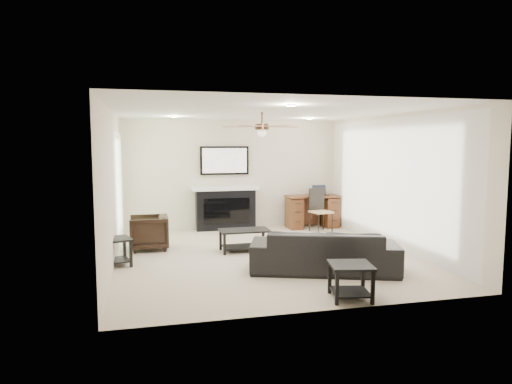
% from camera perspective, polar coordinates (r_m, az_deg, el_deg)
% --- Properties ---
extents(room_shell, '(5.50, 5.54, 2.52)m').
position_cam_1_polar(room_shell, '(7.98, 2.09, 4.08)').
color(room_shell, beige).
rests_on(room_shell, ground).
extents(sofa, '(2.39, 1.55, 0.65)m').
position_cam_1_polar(sofa, '(7.12, 8.50, -7.26)').
color(sofa, black).
rests_on(sofa, ground).
extents(armchair, '(0.70, 0.68, 0.64)m').
position_cam_1_polar(armchair, '(8.72, -13.25, -4.95)').
color(armchair, black).
rests_on(armchair, ground).
extents(coffee_table, '(0.91, 0.51, 0.40)m').
position_cam_1_polar(coffee_table, '(8.39, -1.44, -6.06)').
color(coffee_table, black).
rests_on(coffee_table, ground).
extents(end_table_near, '(0.61, 0.61, 0.45)m').
position_cam_1_polar(end_table_near, '(5.99, 11.73, -10.88)').
color(end_table_near, black).
rests_on(end_table_near, ground).
extents(end_table_left, '(0.62, 0.62, 0.45)m').
position_cam_1_polar(end_table_left, '(7.73, -17.28, -7.18)').
color(end_table_left, black).
rests_on(end_table_left, ground).
extents(fireplace_unit, '(1.52, 0.34, 1.91)m').
position_cam_1_polar(fireplace_unit, '(10.38, -3.82, 0.48)').
color(fireplace_unit, black).
rests_on(fireplace_unit, ground).
extents(desk, '(1.22, 0.56, 0.76)m').
position_cam_1_polar(desk, '(10.76, 7.04, -2.44)').
color(desk, '#411E10').
rests_on(desk, ground).
extents(desk_chair, '(0.50, 0.51, 0.97)m').
position_cam_1_polar(desk_chair, '(10.24, 8.13, -2.29)').
color(desk_chair, black).
rests_on(desk_chair, ground).
extents(laptop, '(0.33, 0.24, 0.23)m').
position_cam_1_polar(laptop, '(10.76, 8.10, 0.20)').
color(laptop, black).
rests_on(laptop, desk).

